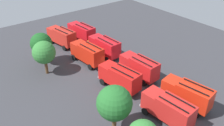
{
  "coord_description": "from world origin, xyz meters",
  "views": [
    {
      "loc": [
        -28.66,
        22.22,
        22.98
      ],
      "look_at": [
        0.0,
        0.0,
        1.4
      ],
      "focal_mm": 38.21,
      "sensor_mm": 36.0,
      "label": 1
    }
  ],
  "objects_px": {
    "fire_truck_1": "(139,66)",
    "fire_truck_6": "(87,53)",
    "firefighter_0": "(88,44)",
    "traffic_cone_0": "(90,37)",
    "fire_truck_0": "(187,93)",
    "tree_2": "(44,53)",
    "firefighter_1": "(143,123)",
    "fire_truck_7": "(62,36)",
    "tree_1": "(114,103)",
    "tree_3": "(41,44)",
    "fire_truck_2": "(105,46)",
    "fire_truck_4": "(168,108)",
    "firefighter_2": "(107,41)",
    "fire_truck_5": "(120,77)",
    "fire_truck_3": "(82,32)"
  },
  "relations": [
    {
      "from": "fire_truck_1",
      "to": "fire_truck_6",
      "type": "height_order",
      "value": "same"
    },
    {
      "from": "firefighter_0",
      "to": "traffic_cone_0",
      "type": "distance_m",
      "value": 5.05
    },
    {
      "from": "fire_truck_0",
      "to": "firefighter_0",
      "type": "bearing_deg",
      "value": -6.3
    },
    {
      "from": "tree_2",
      "to": "firefighter_1",
      "type": "bearing_deg",
      "value": -168.52
    },
    {
      "from": "fire_truck_7",
      "to": "tree_1",
      "type": "relative_size",
      "value": 1.11
    },
    {
      "from": "firefighter_1",
      "to": "tree_3",
      "type": "xyz_separation_m",
      "value": [
        23.29,
        2.98,
        3.06
      ]
    },
    {
      "from": "firefighter_0",
      "to": "fire_truck_2",
      "type": "bearing_deg",
      "value": 70.39
    },
    {
      "from": "fire_truck_1",
      "to": "fire_truck_6",
      "type": "distance_m",
      "value": 10.37
    },
    {
      "from": "fire_truck_4",
      "to": "tree_3",
      "type": "height_order",
      "value": "tree_3"
    },
    {
      "from": "fire_truck_4",
      "to": "tree_1",
      "type": "distance_m",
      "value": 7.61
    },
    {
      "from": "fire_truck_7",
      "to": "traffic_cone_0",
      "type": "distance_m",
      "value": 6.94
    },
    {
      "from": "fire_truck_1",
      "to": "tree_1",
      "type": "height_order",
      "value": "tree_1"
    },
    {
      "from": "fire_truck_4",
      "to": "tree_3",
      "type": "distance_m",
      "value": 25.08
    },
    {
      "from": "firefighter_0",
      "to": "firefighter_2",
      "type": "height_order",
      "value": "firefighter_0"
    },
    {
      "from": "fire_truck_1",
      "to": "fire_truck_4",
      "type": "relative_size",
      "value": 0.99
    },
    {
      "from": "firefighter_2",
      "to": "tree_2",
      "type": "height_order",
      "value": "tree_2"
    },
    {
      "from": "fire_truck_1",
      "to": "firefighter_1",
      "type": "relative_size",
      "value": 4.11
    },
    {
      "from": "fire_truck_0",
      "to": "fire_truck_1",
      "type": "relative_size",
      "value": 1.02
    },
    {
      "from": "fire_truck_5",
      "to": "fire_truck_6",
      "type": "bearing_deg",
      "value": -10.3
    },
    {
      "from": "firefighter_1",
      "to": "firefighter_0",
      "type": "bearing_deg",
      "value": -101.12
    },
    {
      "from": "fire_truck_2",
      "to": "fire_truck_7",
      "type": "height_order",
      "value": "same"
    },
    {
      "from": "tree_2",
      "to": "fire_truck_2",
      "type": "bearing_deg",
      "value": -95.48
    },
    {
      "from": "fire_truck_1",
      "to": "fire_truck_7",
      "type": "relative_size",
      "value": 0.98
    },
    {
      "from": "fire_truck_1",
      "to": "firefighter_0",
      "type": "bearing_deg",
      "value": -0.37
    },
    {
      "from": "fire_truck_5",
      "to": "fire_truck_2",
      "type": "bearing_deg",
      "value": -32.32
    },
    {
      "from": "fire_truck_3",
      "to": "tree_3",
      "type": "relative_size",
      "value": 1.22
    },
    {
      "from": "tree_2",
      "to": "firefighter_0",
      "type": "bearing_deg",
      "value": -71.83
    },
    {
      "from": "firefighter_0",
      "to": "traffic_cone_0",
      "type": "height_order",
      "value": "firefighter_0"
    },
    {
      "from": "tree_3",
      "to": "fire_truck_6",
      "type": "bearing_deg",
      "value": -126.58
    },
    {
      "from": "fire_truck_4",
      "to": "fire_truck_6",
      "type": "height_order",
      "value": "same"
    },
    {
      "from": "fire_truck_5",
      "to": "fire_truck_7",
      "type": "height_order",
      "value": "same"
    },
    {
      "from": "traffic_cone_0",
      "to": "fire_truck_2",
      "type": "bearing_deg",
      "value": 165.43
    },
    {
      "from": "fire_truck_1",
      "to": "fire_truck_6",
      "type": "xyz_separation_m",
      "value": [
        9.47,
        4.22,
        0.0
      ]
    },
    {
      "from": "tree_3",
      "to": "fire_truck_0",
      "type": "bearing_deg",
      "value": -155.01
    },
    {
      "from": "fire_truck_0",
      "to": "tree_1",
      "type": "height_order",
      "value": "tree_1"
    },
    {
      "from": "fire_truck_6",
      "to": "fire_truck_1",
      "type": "bearing_deg",
      "value": -162.01
    },
    {
      "from": "fire_truck_5",
      "to": "fire_truck_6",
      "type": "xyz_separation_m",
      "value": [
        9.87,
        -0.33,
        0.0
      ]
    },
    {
      "from": "fire_truck_0",
      "to": "fire_truck_2",
      "type": "bearing_deg",
      "value": -7.94
    },
    {
      "from": "fire_truck_5",
      "to": "traffic_cone_0",
      "type": "relative_size",
      "value": 11.6
    },
    {
      "from": "fire_truck_1",
      "to": "tree_2",
      "type": "distance_m",
      "value": 16.13
    },
    {
      "from": "fire_truck_4",
      "to": "fire_truck_3",
      "type": "bearing_deg",
      "value": -13.7
    },
    {
      "from": "fire_truck_5",
      "to": "firefighter_2",
      "type": "relative_size",
      "value": 4.54
    },
    {
      "from": "fire_truck_2",
      "to": "tree_3",
      "type": "relative_size",
      "value": 1.21
    },
    {
      "from": "fire_truck_5",
      "to": "firefighter_2",
      "type": "xyz_separation_m",
      "value": [
        13.77,
        -7.68,
        -1.24
      ]
    },
    {
      "from": "fire_truck_2",
      "to": "fire_truck_6",
      "type": "height_order",
      "value": "same"
    },
    {
      "from": "fire_truck_1",
      "to": "fire_truck_5",
      "type": "height_order",
      "value": "same"
    },
    {
      "from": "fire_truck_7",
      "to": "firefighter_0",
      "type": "height_order",
      "value": "fire_truck_7"
    },
    {
      "from": "fire_truck_7",
      "to": "firefighter_2",
      "type": "distance_m",
      "value": 9.56
    },
    {
      "from": "firefighter_0",
      "to": "tree_3",
      "type": "distance_m",
      "value": 10.39
    },
    {
      "from": "fire_truck_4",
      "to": "firefighter_0",
      "type": "relative_size",
      "value": 4.17
    }
  ]
}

